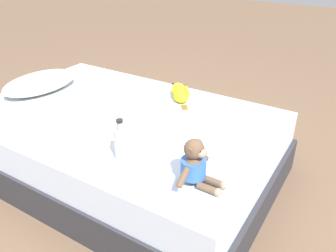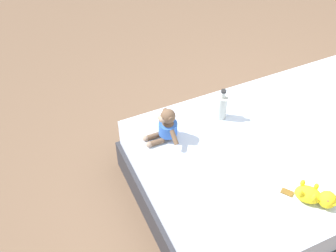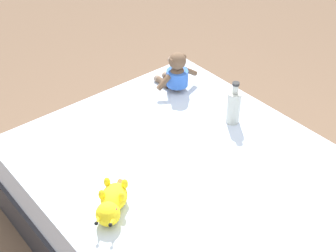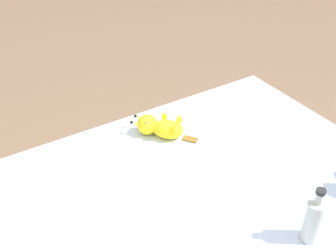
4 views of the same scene
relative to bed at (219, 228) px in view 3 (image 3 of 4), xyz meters
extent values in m
cube|color=#2D2D33|center=(0.00, 0.00, -0.10)|extent=(1.35, 2.06, 0.24)
cube|color=silver|center=(0.00, 0.00, 0.12)|extent=(1.31, 2.00, 0.21)
ellipsoid|color=brown|center=(-0.38, -0.75, 0.30)|extent=(0.11, 0.10, 0.15)
cylinder|color=blue|center=(-0.38, -0.75, 0.31)|extent=(0.12, 0.12, 0.09)
sphere|color=brown|center=(-0.38, -0.75, 0.41)|extent=(0.10, 0.10, 0.10)
ellipsoid|color=gray|center=(-0.38, -0.79, 0.41)|extent=(0.06, 0.05, 0.04)
sphere|color=black|center=(-0.36, -0.79, 0.42)|extent=(0.01, 0.01, 0.01)
sphere|color=black|center=(-0.40, -0.79, 0.42)|extent=(0.01, 0.01, 0.01)
cylinder|color=brown|center=(-0.33, -0.75, 0.43)|extent=(0.01, 0.03, 0.03)
cylinder|color=brown|center=(-0.42, -0.75, 0.43)|extent=(0.01, 0.03, 0.03)
cylinder|color=brown|center=(-0.28, -0.75, 0.31)|extent=(0.10, 0.03, 0.08)
cylinder|color=brown|center=(-0.47, -0.75, 0.31)|extent=(0.10, 0.03, 0.08)
cylinder|color=brown|center=(-0.35, -0.84, 0.25)|extent=(0.04, 0.10, 0.04)
cylinder|color=brown|center=(-0.41, -0.84, 0.25)|extent=(0.04, 0.10, 0.04)
sphere|color=gray|center=(-0.35, -0.89, 0.25)|extent=(0.04, 0.04, 0.04)
sphere|color=gray|center=(-0.41, -0.89, 0.25)|extent=(0.04, 0.04, 0.04)
ellipsoid|color=yellow|center=(0.40, -0.24, 0.27)|extent=(0.18, 0.18, 0.08)
sphere|color=yellow|center=(0.48, -0.17, 0.28)|extent=(0.10, 0.10, 0.10)
cone|color=yellow|center=(0.49, -0.12, 0.29)|extent=(0.07, 0.06, 0.05)
sphere|color=black|center=(0.51, -0.10, 0.30)|extent=(0.02, 0.02, 0.02)
cone|color=yellow|center=(0.53, -0.16, 0.29)|extent=(0.07, 0.06, 0.05)
sphere|color=black|center=(0.55, -0.14, 0.30)|extent=(0.02, 0.02, 0.02)
sphere|color=red|center=(0.46, -0.14, 0.31)|extent=(0.02, 0.02, 0.02)
sphere|color=red|center=(0.50, -0.19, 0.31)|extent=(0.02, 0.02, 0.02)
ellipsoid|color=yellow|center=(0.40, -0.18, 0.31)|extent=(0.04, 0.04, 0.05)
ellipsoid|color=yellow|center=(0.45, -0.25, 0.31)|extent=(0.04, 0.04, 0.05)
ellipsoid|color=yellow|center=(0.34, -0.24, 0.31)|extent=(0.04, 0.04, 0.05)
ellipsoid|color=yellow|center=(0.39, -0.29, 0.31)|extent=(0.04, 0.04, 0.05)
cube|color=brown|center=(0.32, -0.31, 0.23)|extent=(0.08, 0.07, 0.01)
cylinder|color=#B7BCB2|center=(-0.40, -0.34, 0.32)|extent=(0.07, 0.07, 0.17)
cylinder|color=#B7BCB2|center=(-0.40, -0.34, 0.43)|extent=(0.03, 0.03, 0.05)
cylinder|color=black|center=(-0.40, -0.34, 0.46)|extent=(0.04, 0.04, 0.01)
camera|label=1|loc=(-1.57, -1.34, 1.26)|focal=36.76mm
camera|label=2|loc=(1.33, -1.53, 2.15)|focal=43.82mm
camera|label=3|loc=(1.15, 1.02, 1.72)|focal=52.29mm
camera|label=4|loc=(-1.03, 0.66, 1.46)|focal=46.47mm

